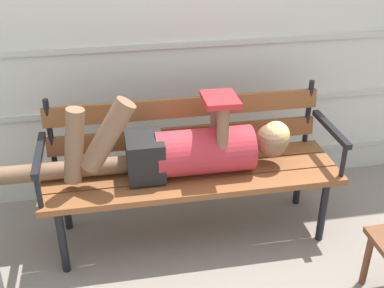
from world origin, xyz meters
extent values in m
plane|color=gray|center=(0.00, 0.00, 0.00)|extent=(12.00, 12.00, 0.00)
cube|color=beige|center=(0.00, 0.75, 1.21)|extent=(4.45, 0.06, 2.43)
cube|color=#B7B7AD|center=(0.00, 0.71, 0.20)|extent=(4.45, 0.02, 0.04)
cube|color=#B7B7AD|center=(0.00, 0.71, 0.61)|extent=(4.45, 0.02, 0.04)
cube|color=#B7B7AD|center=(0.00, 0.71, 1.01)|extent=(4.45, 0.02, 0.04)
cube|color=brown|center=(0.00, 0.03, 0.42)|extent=(1.67, 0.15, 0.04)
cube|color=brown|center=(0.00, 0.19, 0.42)|extent=(1.67, 0.15, 0.04)
cube|color=brown|center=(0.00, 0.35, 0.42)|extent=(1.67, 0.15, 0.04)
cube|color=brown|center=(0.00, 0.43, 0.54)|extent=(1.60, 0.05, 0.11)
cube|color=brown|center=(0.00, 0.43, 0.73)|extent=(1.60, 0.05, 0.11)
cylinder|color=black|center=(-0.77, 0.43, 0.64)|extent=(0.03, 0.03, 0.40)
cylinder|color=black|center=(0.77, 0.43, 0.64)|extent=(0.03, 0.03, 0.40)
cylinder|color=black|center=(-0.73, 0.00, 0.20)|extent=(0.04, 0.04, 0.40)
cylinder|color=black|center=(0.73, 0.00, 0.20)|extent=(0.04, 0.04, 0.40)
cylinder|color=black|center=(-0.73, 0.38, 0.20)|extent=(0.04, 0.04, 0.40)
cylinder|color=black|center=(0.73, 0.38, 0.20)|extent=(0.04, 0.04, 0.40)
cube|color=black|center=(-0.81, 0.19, 0.63)|extent=(0.04, 0.45, 0.03)
cylinder|color=black|center=(-0.81, 0.00, 0.53)|extent=(0.03, 0.03, 0.20)
cube|color=black|center=(0.81, 0.19, 0.63)|extent=(0.04, 0.45, 0.03)
cylinder|color=black|center=(0.81, 0.00, 0.53)|extent=(0.03, 0.03, 0.20)
cylinder|color=#B72D38|center=(0.07, 0.19, 0.56)|extent=(0.54, 0.26, 0.26)
cube|color=black|center=(-0.26, 0.19, 0.56)|extent=(0.20, 0.24, 0.23)
sphere|color=brown|center=(0.46, 0.19, 0.59)|extent=(0.19, 0.19, 0.19)
sphere|color=#E0C67A|center=(0.48, 0.19, 0.63)|extent=(0.16, 0.16, 0.16)
cylinder|color=brown|center=(-0.45, 0.13, 0.74)|extent=(0.31, 0.11, 0.41)
cylinder|color=brown|center=(-0.62, 0.13, 0.70)|extent=(0.15, 0.09, 0.42)
cylinder|color=brown|center=(-0.73, 0.25, 0.49)|extent=(0.78, 0.10, 0.10)
cylinder|color=brown|center=(0.15, 0.11, 0.71)|extent=(0.06, 0.06, 0.29)
cylinder|color=brown|center=(0.15, 0.27, 0.71)|extent=(0.06, 0.06, 0.29)
cube|color=red|center=(0.15, 0.19, 0.87)|extent=(0.19, 0.26, 0.04)
cylinder|color=brown|center=(0.82, -0.38, 0.16)|extent=(0.04, 0.04, 0.33)
camera|label=1|loc=(-0.42, -2.11, 1.89)|focal=45.62mm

